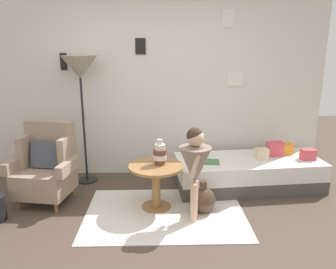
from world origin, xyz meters
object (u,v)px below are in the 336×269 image
object	(u,v)px
armchair	(46,166)
book_on_daybed	(210,162)
vase_striped	(160,154)
demijohn_near	(203,200)
person_child	(195,163)
side_table	(156,177)
daybed	(247,173)
floor_lamp	(80,71)

from	to	relation	value
armchair	book_on_daybed	size ratio (longest dim) A/B	4.41
vase_striped	demijohn_near	xyz separation A→B (m)	(0.49, -0.15, -0.51)
armchair	vase_striped	bearing A→B (deg)	-9.20
book_on_daybed	person_child	bearing A→B (deg)	-111.39
book_on_daybed	demijohn_near	world-z (taller)	book_on_daybed
person_child	side_table	bearing A→B (deg)	143.96
armchair	vase_striped	world-z (taller)	armchair
armchair	person_child	bearing A→B (deg)	-17.67
daybed	vase_striped	bearing A→B (deg)	-155.41
side_table	person_child	xyz separation A→B (m)	(0.41, -0.30, 0.27)
side_table	armchair	bearing A→B (deg)	169.13
vase_striped	floor_lamp	distance (m)	1.58
daybed	side_table	world-z (taller)	side_table
armchair	side_table	world-z (taller)	armchair
side_table	vase_striped	world-z (taller)	vase_striped
side_table	floor_lamp	distance (m)	1.73
side_table	book_on_daybed	world-z (taller)	side_table
floor_lamp	demijohn_near	world-z (taller)	floor_lamp
vase_striped	floor_lamp	size ratio (longest dim) A/B	0.17
side_table	book_on_daybed	xyz separation A→B (m)	(0.70, 0.43, 0.02)
side_table	book_on_daybed	bearing A→B (deg)	31.36
armchair	person_child	xyz separation A→B (m)	(1.75, -0.56, 0.22)
daybed	person_child	xyz separation A→B (m)	(-0.82, -0.88, 0.46)
daybed	floor_lamp	xyz separation A→B (m)	(-2.22, 0.26, 1.34)
armchair	daybed	bearing A→B (deg)	7.05
person_child	floor_lamp	bearing A→B (deg)	141.07
daybed	armchair	bearing A→B (deg)	-172.95
floor_lamp	vase_striped	bearing A→B (deg)	-37.65
vase_striped	floor_lamp	xyz separation A→B (m)	(-1.04, 0.80, 0.88)
vase_striped	armchair	bearing A→B (deg)	170.80
vase_striped	book_on_daybed	xyz separation A→B (m)	(0.65, 0.39, -0.24)
vase_striped	book_on_daybed	distance (m)	0.80
demijohn_near	daybed	bearing A→B (deg)	44.69
vase_striped	floor_lamp	world-z (taller)	floor_lamp
floor_lamp	person_child	world-z (taller)	floor_lamp
armchair	floor_lamp	bearing A→B (deg)	58.77
daybed	demijohn_near	bearing A→B (deg)	-135.31
armchair	demijohn_near	size ratio (longest dim) A/B	2.56
daybed	book_on_daybed	distance (m)	0.59
vase_striped	floor_lamp	bearing A→B (deg)	142.35
daybed	person_child	bearing A→B (deg)	-133.03
side_table	person_child	world-z (taller)	person_child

